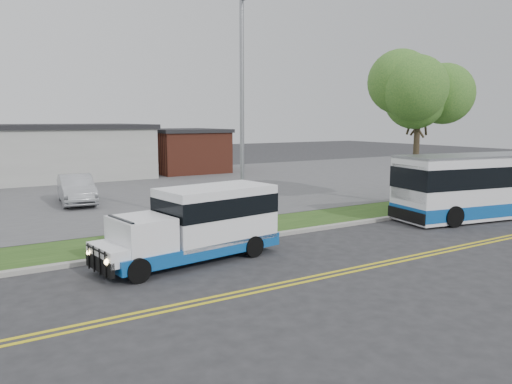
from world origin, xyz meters
TOP-DOWN VIEW (x-y plane):
  - ground at (0.00, 0.00)m, footprint 140.00×140.00m
  - lane_line_north at (0.00, -3.85)m, footprint 70.00×0.12m
  - lane_line_south at (0.00, -4.15)m, footprint 70.00×0.12m
  - curb at (0.00, 1.10)m, footprint 80.00×0.30m
  - verge at (0.00, 2.90)m, footprint 80.00×3.30m
  - parking_lot at (0.00, 17.00)m, footprint 80.00×25.00m
  - brick_wing at (10.50, 26.00)m, footprint 6.30×7.30m
  - tree_east at (14.00, 3.00)m, footprint 5.20×5.20m
  - streetlight_near at (3.00, 2.73)m, footprint 0.35×1.53m
  - shuttle_bus at (-0.43, -0.30)m, footprint 6.57×2.91m
  - transit_bus at (15.28, -1.04)m, footprint 11.37×4.29m
  - parked_car_a at (-1.64, 13.11)m, footprint 2.20×5.02m

SIDE VIEW (x-z plane):
  - ground at x=0.00m, z-range 0.00..0.00m
  - lane_line_north at x=0.00m, z-range 0.00..0.01m
  - lane_line_south at x=0.00m, z-range 0.00..0.01m
  - verge at x=0.00m, z-range 0.00..0.10m
  - parking_lot at x=0.00m, z-range 0.00..0.10m
  - curb at x=0.00m, z-range 0.00..0.15m
  - parked_car_a at x=-1.64m, z-range 0.10..1.70m
  - shuttle_bus at x=-0.43m, z-range 0.08..2.52m
  - transit_bus at x=15.28m, z-range 0.02..3.10m
  - brick_wing at x=10.50m, z-range 0.01..3.91m
  - streetlight_near at x=3.00m, z-range 0.48..9.98m
  - tree_east at x=14.00m, z-range 2.04..10.37m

